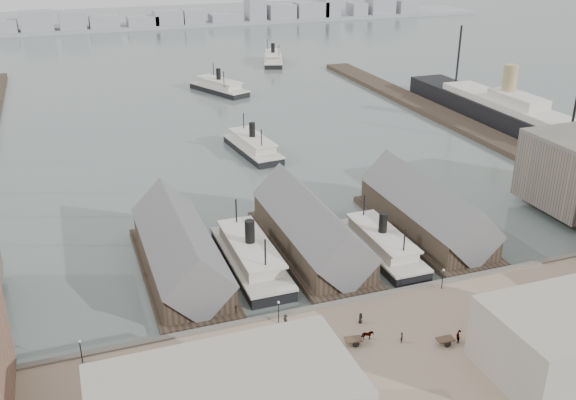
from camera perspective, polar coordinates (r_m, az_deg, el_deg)
name	(u,v)px	position (r m, az deg, el deg)	size (l,w,h in m)	color
ground	(346,294)	(115.16, 5.15, -8.33)	(900.00, 900.00, 0.00)	#4E5B58
quay	(402,355)	(100.06, 10.08, -13.41)	(180.00, 30.00, 2.00)	#8A725D
seawall	(359,304)	(110.61, 6.31, -9.13)	(180.00, 1.20, 2.30)	#59544C
east_wharf	(445,117)	(223.45, 13.80, 7.22)	(10.00, 180.00, 1.60)	#2D231C
ferry_shed_west	(180,252)	(120.15, -9.60, -4.60)	(14.00, 42.00, 12.60)	#2D231C
ferry_shed_center	(311,231)	(126.45, 2.03, -2.78)	(14.00, 42.00, 12.60)	#2D231C
ferry_shed_east	(426,213)	(137.46, 12.15, -1.09)	(14.00, 42.00, 12.60)	#2D231C
street_bldg_center	(574,339)	(99.79, 24.08, -11.25)	(24.00, 16.00, 10.00)	gray
lamp_post_far_w	(80,347)	(98.47, -17.98, -12.33)	(0.44, 0.44, 3.92)	black
lamp_post_near_w	(279,308)	(102.32, -0.85, -9.55)	(0.44, 0.44, 3.92)	black
lamp_post_near_e	(443,275)	(114.20, 13.62, -6.50)	(0.44, 0.44, 3.92)	black
far_shore	(119,22)	(428.12, -14.80, 15.03)	(500.00, 40.00, 15.72)	gray
ferry_docked_west	(250,256)	(122.13, -3.36, -4.98)	(8.69, 28.96, 10.34)	black
ferry_docked_east	(382,244)	(128.27, 8.32, -3.86)	(7.79, 25.96, 9.27)	black
ferry_open_near	(253,146)	(183.45, -3.17, 4.85)	(10.71, 27.43, 9.55)	black
ferry_open_mid	(219,87)	(253.74, -6.16, 9.99)	(18.83, 28.69, 9.89)	black
ferry_open_far	(273,59)	(307.55, -1.34, 12.46)	(16.48, 29.04, 9.94)	black
ocean_steamer	(506,113)	(220.57, 18.79, 7.36)	(13.42, 98.09, 19.62)	black
horse_cart_left	(174,389)	(91.09, -10.10, -16.18)	(4.87, 2.71, 1.68)	black
horse_cart_center	(363,337)	(99.81, 6.66, -12.00)	(4.96, 2.03, 1.56)	black
horse_cart_right	(455,338)	(102.23, 14.66, -11.76)	(4.62, 1.74, 1.52)	black
pedestrian_0	(90,388)	(93.67, -17.22, -15.71)	(0.62, 0.46, 1.71)	black
pedestrian_2	(286,320)	(102.74, -0.22, -10.60)	(1.18, 0.68, 1.83)	black
pedestrian_3	(266,397)	(88.61, -1.97, -17.10)	(0.95, 0.39, 1.61)	black
pedestrian_4	(360,318)	(103.80, 6.46, -10.39)	(0.88, 0.57, 1.79)	black
pedestrian_5	(402,337)	(100.42, 10.08, -11.93)	(0.64, 0.47, 1.76)	black
pedestrian_6	(483,300)	(112.44, 16.98, -8.48)	(0.88, 0.69, 1.81)	black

